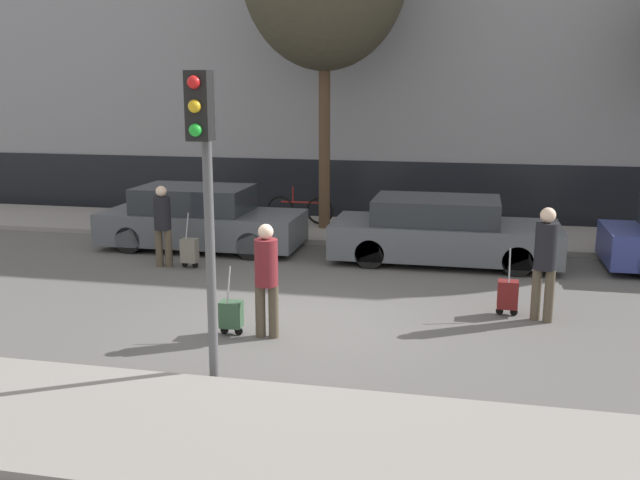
{
  "coord_description": "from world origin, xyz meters",
  "views": [
    {
      "loc": [
        2.55,
        -10.27,
        3.65
      ],
      "look_at": [
        -0.08,
        1.8,
        0.95
      ],
      "focal_mm": 40.0,
      "sensor_mm": 36.0,
      "label": 1
    }
  ],
  "objects_px": {
    "parked_bicycle": "(300,209)",
    "pedestrian_right": "(545,257)",
    "parked_car_0": "(200,220)",
    "trolley_center": "(231,314)",
    "pedestrian_left": "(163,221)",
    "parked_car_1": "(442,232)",
    "trolley_right": "(508,295)",
    "traffic_light": "(204,166)",
    "pedestrian_center": "(266,274)",
    "trolley_left": "(189,251)"
  },
  "relations": [
    {
      "from": "trolley_left",
      "to": "trolley_center",
      "type": "bearing_deg",
      "value": -59.2
    },
    {
      "from": "parked_car_0",
      "to": "parked_car_1",
      "type": "bearing_deg",
      "value": -1.45
    },
    {
      "from": "parked_car_0",
      "to": "traffic_light",
      "type": "relative_size",
      "value": 1.19
    },
    {
      "from": "pedestrian_center",
      "to": "traffic_light",
      "type": "relative_size",
      "value": 0.45
    },
    {
      "from": "trolley_center",
      "to": "parked_car_1",
      "type": "bearing_deg",
      "value": 61.38
    },
    {
      "from": "trolley_left",
      "to": "traffic_light",
      "type": "relative_size",
      "value": 0.3
    },
    {
      "from": "parked_car_0",
      "to": "trolley_left",
      "type": "height_order",
      "value": "parked_car_0"
    },
    {
      "from": "parked_car_0",
      "to": "pedestrian_center",
      "type": "bearing_deg",
      "value": -59.4
    },
    {
      "from": "pedestrian_center",
      "to": "parked_bicycle",
      "type": "distance_m",
      "value": 8.2
    },
    {
      "from": "pedestrian_left",
      "to": "pedestrian_center",
      "type": "height_order",
      "value": "pedestrian_center"
    },
    {
      "from": "parked_car_0",
      "to": "trolley_left",
      "type": "relative_size",
      "value": 3.95
    },
    {
      "from": "trolley_center",
      "to": "traffic_light",
      "type": "xyz_separation_m",
      "value": [
        0.31,
        -1.66,
        2.4
      ]
    },
    {
      "from": "trolley_right",
      "to": "pedestrian_left",
      "type": "bearing_deg",
      "value": 165.35
    },
    {
      "from": "traffic_light",
      "to": "trolley_right",
      "type": "bearing_deg",
      "value": 43.0
    },
    {
      "from": "parked_car_0",
      "to": "pedestrian_left",
      "type": "height_order",
      "value": "pedestrian_left"
    },
    {
      "from": "parked_car_0",
      "to": "trolley_center",
      "type": "relative_size",
      "value": 4.29
    },
    {
      "from": "trolley_left",
      "to": "pedestrian_right",
      "type": "xyz_separation_m",
      "value": [
        6.71,
        -1.96,
        0.68
      ]
    },
    {
      "from": "parked_bicycle",
      "to": "pedestrian_left",
      "type": "bearing_deg",
      "value": -111.38
    },
    {
      "from": "pedestrian_left",
      "to": "traffic_light",
      "type": "height_order",
      "value": "traffic_light"
    },
    {
      "from": "pedestrian_left",
      "to": "trolley_center",
      "type": "height_order",
      "value": "pedestrian_left"
    },
    {
      "from": "parked_car_0",
      "to": "parked_car_1",
      "type": "relative_size",
      "value": 0.97
    },
    {
      "from": "parked_car_1",
      "to": "parked_bicycle",
      "type": "relative_size",
      "value": 2.63
    },
    {
      "from": "trolley_left",
      "to": "traffic_light",
      "type": "xyz_separation_m",
      "value": [
        2.46,
        -5.26,
        2.35
      ]
    },
    {
      "from": "traffic_light",
      "to": "parked_bicycle",
      "type": "xyz_separation_m",
      "value": [
        -1.25,
        9.73,
        -2.22
      ]
    },
    {
      "from": "parked_car_0",
      "to": "pedestrian_right",
      "type": "height_order",
      "value": "pedestrian_right"
    },
    {
      "from": "pedestrian_center",
      "to": "pedestrian_right",
      "type": "height_order",
      "value": "pedestrian_right"
    },
    {
      "from": "parked_car_1",
      "to": "pedestrian_left",
      "type": "height_order",
      "value": "pedestrian_left"
    },
    {
      "from": "trolley_center",
      "to": "trolley_right",
      "type": "height_order",
      "value": "trolley_right"
    },
    {
      "from": "parked_car_1",
      "to": "pedestrian_left",
      "type": "distance_m",
      "value": 5.77
    },
    {
      "from": "pedestrian_right",
      "to": "parked_bicycle",
      "type": "height_order",
      "value": "pedestrian_right"
    },
    {
      "from": "traffic_light",
      "to": "parked_bicycle",
      "type": "distance_m",
      "value": 10.06
    },
    {
      "from": "traffic_light",
      "to": "trolley_center",
      "type": "bearing_deg",
      "value": 100.57
    },
    {
      "from": "pedestrian_right",
      "to": "trolley_right",
      "type": "relative_size",
      "value": 1.63
    },
    {
      "from": "pedestrian_left",
      "to": "trolley_center",
      "type": "distance_m",
      "value": 4.53
    },
    {
      "from": "pedestrian_center",
      "to": "trolley_right",
      "type": "height_order",
      "value": "pedestrian_center"
    },
    {
      "from": "parked_car_1",
      "to": "trolley_right",
      "type": "distance_m",
      "value": 3.6
    },
    {
      "from": "trolley_center",
      "to": "traffic_light",
      "type": "bearing_deg",
      "value": -79.43
    },
    {
      "from": "pedestrian_left",
      "to": "parked_car_0",
      "type": "bearing_deg",
      "value": -95.07
    },
    {
      "from": "trolley_right",
      "to": "traffic_light",
      "type": "height_order",
      "value": "traffic_light"
    },
    {
      "from": "trolley_center",
      "to": "pedestrian_right",
      "type": "bearing_deg",
      "value": 19.74
    },
    {
      "from": "pedestrian_left",
      "to": "trolley_center",
      "type": "relative_size",
      "value": 1.58
    },
    {
      "from": "trolley_right",
      "to": "parked_car_1",
      "type": "bearing_deg",
      "value": 109.7
    },
    {
      "from": "pedestrian_center",
      "to": "pedestrian_right",
      "type": "xyz_separation_m",
      "value": [
        4.02,
        1.62,
        0.07
      ]
    },
    {
      "from": "pedestrian_center",
      "to": "parked_bicycle",
      "type": "bearing_deg",
      "value": 98.72
    },
    {
      "from": "trolley_left",
      "to": "parked_bicycle",
      "type": "distance_m",
      "value": 4.63
    },
    {
      "from": "trolley_left",
      "to": "parked_bicycle",
      "type": "bearing_deg",
      "value": 74.9
    },
    {
      "from": "pedestrian_left",
      "to": "pedestrian_center",
      "type": "relative_size",
      "value": 0.98
    },
    {
      "from": "parked_bicycle",
      "to": "pedestrian_right",
      "type": "bearing_deg",
      "value": -49.42
    },
    {
      "from": "trolley_left",
      "to": "parked_car_1",
      "type": "bearing_deg",
      "value": 17.79
    },
    {
      "from": "pedestrian_left",
      "to": "pedestrian_right",
      "type": "bearing_deg",
      "value": 163.2
    }
  ]
}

